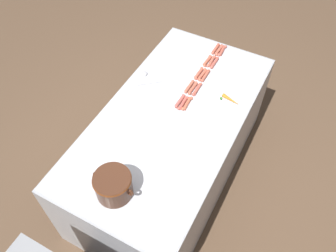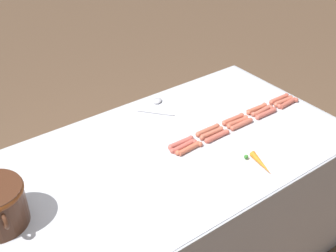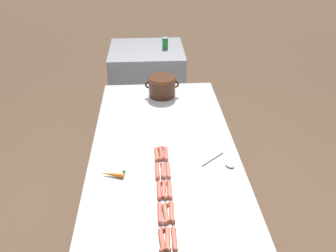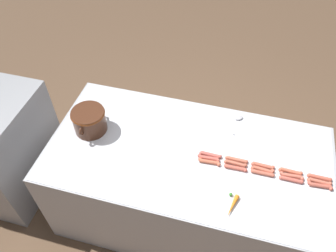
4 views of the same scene
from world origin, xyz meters
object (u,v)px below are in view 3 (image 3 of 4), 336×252
(hot_dog_6, at_px, (166,213))
(serving_spoon, at_px, (224,163))
(soda_can, at_px, (165,43))
(hot_dog_1, at_px, (160,213))
(hot_dog_5, at_px, (168,239))
(hot_dog_11, at_px, (172,212))
(hot_dog_12, at_px, (169,189))
(hot_dog_3, at_px, (157,171))
(hot_dog_14, at_px, (166,154))
(hot_dog_7, at_px, (164,190))
(hot_dog_2, at_px, (159,190))
(back_cabinet, at_px, (148,88))
(hot_dog_0, at_px, (162,240))
(bean_pot, at_px, (162,85))
(hot_dog_4, at_px, (157,154))
(hot_dog_8, at_px, (163,170))
(hot_dog_10, at_px, (174,239))
(hot_dog_9, at_px, (161,153))
(hot_dog_13, at_px, (168,170))
(carrot, at_px, (112,174))

(hot_dog_6, distance_m, serving_spoon, 0.62)
(hot_dog_6, height_order, soda_can, soda_can)
(hot_dog_1, relative_size, hot_dog_5, 1.00)
(hot_dog_11, bearing_deg, hot_dog_12, 90.17)
(hot_dog_3, relative_size, hot_dog_14, 1.00)
(hot_dog_12, bearing_deg, hot_dog_7, -179.84)
(hot_dog_2, bearing_deg, back_cabinet, 91.45)
(hot_dog_0, bearing_deg, hot_dog_1, 90.60)
(serving_spoon, bearing_deg, bean_pot, 109.47)
(hot_dog_4, bearing_deg, hot_dog_8, -79.07)
(hot_dog_5, relative_size, serving_spoon, 0.72)
(hot_dog_0, xyz_separation_m, hot_dog_6, (0.03, 0.19, 0.00))
(hot_dog_14, bearing_deg, hot_dog_10, -89.82)
(hot_dog_6, bearing_deg, hot_dog_8, 89.47)
(hot_dog_7, xyz_separation_m, hot_dog_12, (0.03, 0.00, 0.00))
(hot_dog_9, xyz_separation_m, hot_dog_11, (0.04, -0.57, 0.00))
(back_cabinet, height_order, hot_dog_6, back_cabinet)
(hot_dog_8, xyz_separation_m, hot_dog_13, (0.03, -0.00, 0.00))
(hot_dog_3, height_order, hot_dog_11, same)
(hot_dog_9, distance_m, soda_can, 1.89)
(serving_spoon, bearing_deg, carrot, -173.87)
(hot_dog_7, bearing_deg, hot_dog_11, -79.46)
(hot_dog_7, bearing_deg, carrot, 153.35)
(hot_dog_2, xyz_separation_m, hot_dog_5, (0.03, -0.38, 0.00))
(hot_dog_12, height_order, serving_spoon, hot_dog_12)
(hot_dog_9, bearing_deg, soda_can, 86.01)
(back_cabinet, bearing_deg, hot_dog_13, -86.54)
(hot_dog_5, height_order, hot_dog_14, same)
(hot_dog_14, bearing_deg, hot_dog_9, 166.34)
(hot_dog_4, relative_size, hot_dog_7, 1.00)
(hot_dog_5, distance_m, hot_dog_10, 0.04)
(hot_dog_4, bearing_deg, hot_dog_2, -89.72)
(hot_dog_11, distance_m, serving_spoon, 0.59)
(hot_dog_14, relative_size, serving_spoon, 0.72)
(hot_dog_3, distance_m, hot_dog_4, 0.19)
(hot_dog_6, bearing_deg, hot_dog_2, 98.69)
(hot_dog_14, bearing_deg, hot_dog_13, -88.60)
(hot_dog_8, xyz_separation_m, serving_spoon, (0.43, 0.06, -0.01))
(hot_dog_6, bearing_deg, hot_dog_12, 79.94)
(carrot, height_order, soda_can, soda_can)
(hot_dog_2, relative_size, hot_dog_5, 1.00)
(serving_spoon, bearing_deg, hot_dog_12, -147.70)
(hot_dog_3, relative_size, soda_can, 1.33)
(hot_dog_7, distance_m, hot_dog_14, 0.38)
(hot_dog_9, xyz_separation_m, serving_spoon, (0.43, -0.13, -0.01))
(hot_dog_0, relative_size, carrot, 0.92)
(hot_dog_7, bearing_deg, serving_spoon, 30.17)
(hot_dog_13, bearing_deg, serving_spoon, 9.11)
(hot_dog_8, bearing_deg, bean_pot, 87.59)
(hot_dog_4, height_order, hot_dog_13, same)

